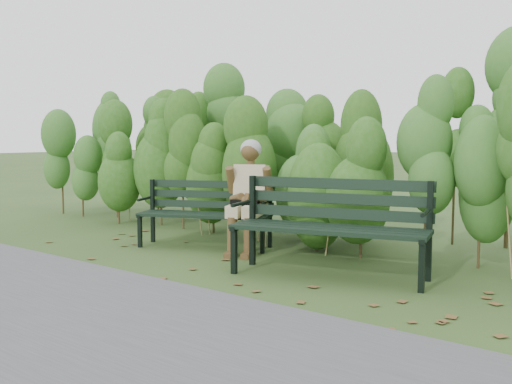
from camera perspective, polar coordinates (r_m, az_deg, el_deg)
The scene contains 7 objects.
ground at distance 6.36m, azimuth -1.98°, elevation -6.97°, with size 80.00×80.00×0.00m, color #344C22.
footpath at distance 4.96m, azimuth -19.10°, elevation -10.81°, with size 60.00×2.50×0.01m, color #474749.
hedge_band at distance 7.72m, azimuth 7.05°, elevation 4.58°, with size 11.04×1.67×2.42m.
leaf_litter at distance 6.27m, azimuth -3.67°, elevation -7.13°, with size 5.97×2.01×0.01m.
bench_left at distance 7.38m, azimuth -4.70°, elevation -1.53°, with size 1.68×1.14×0.81m.
bench_right at distance 5.87m, azimuth 7.26°, elevation -2.55°, with size 1.98×1.09×0.95m.
seated_woman at distance 7.02m, azimuth -0.76°, elevation 0.19°, with size 0.67×0.87×1.32m.
Camera 1 is at (4.05, -4.71, 1.37)m, focal length 42.00 mm.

